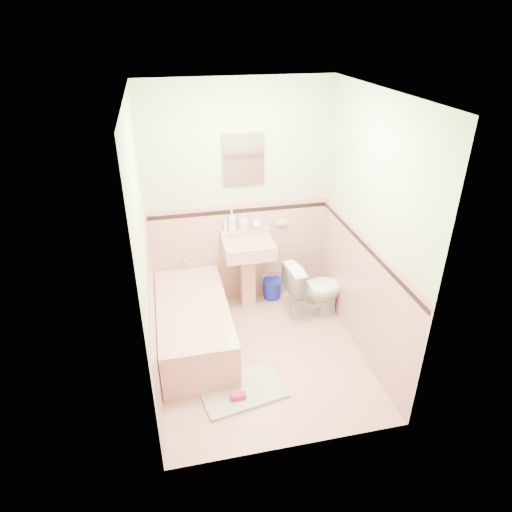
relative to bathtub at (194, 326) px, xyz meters
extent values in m
plane|color=#D49C8B|center=(0.63, -0.33, -0.23)|extent=(2.20, 2.20, 0.00)
plane|color=white|center=(0.63, -0.33, 2.27)|extent=(2.20, 2.20, 0.00)
plane|color=#F5E6C8|center=(0.63, 0.77, 1.02)|extent=(2.50, 0.00, 2.50)
plane|color=#F5E6C8|center=(0.63, -1.43, 1.02)|extent=(2.50, 0.00, 2.50)
plane|color=#F5E6C8|center=(-0.37, -0.33, 1.02)|extent=(0.00, 2.50, 2.50)
plane|color=#F5E6C8|center=(1.63, -0.33, 1.02)|extent=(0.00, 2.50, 2.50)
plane|color=#D7A090|center=(0.63, 0.76, 0.38)|extent=(2.00, 0.00, 2.00)
plane|color=#D7A090|center=(0.63, -1.42, 0.38)|extent=(2.00, 0.00, 2.00)
plane|color=#D7A090|center=(-0.36, -0.33, 0.38)|extent=(0.00, 2.20, 2.20)
plane|color=#D7A090|center=(1.62, -0.33, 0.38)|extent=(0.00, 2.20, 2.20)
plane|color=black|center=(0.63, 0.75, 0.90)|extent=(2.00, 0.00, 2.00)
plane|color=black|center=(0.63, -1.41, 0.90)|extent=(2.00, 0.00, 2.00)
plane|color=black|center=(-0.35, -0.33, 0.89)|extent=(0.00, 2.20, 2.20)
plane|color=black|center=(1.61, -0.33, 0.89)|extent=(0.00, 2.20, 2.20)
plane|color=#D49C91|center=(0.63, 0.75, 0.99)|extent=(2.00, 0.00, 2.00)
plane|color=#D49C91|center=(0.63, -1.41, 0.99)|extent=(2.00, 0.00, 2.00)
plane|color=#D49C91|center=(-0.35, -0.33, 1.00)|extent=(0.00, 2.20, 2.20)
plane|color=#D49C91|center=(1.61, -0.33, 1.00)|extent=(0.00, 2.20, 2.20)
cube|color=tan|center=(0.00, 0.00, 0.00)|extent=(0.70, 1.50, 0.45)
cylinder|color=silver|center=(0.00, 0.72, 0.41)|extent=(0.04, 0.12, 0.04)
cylinder|color=silver|center=(0.68, 0.67, 0.72)|extent=(0.02, 0.02, 0.10)
cube|color=white|center=(0.68, 0.74, 1.47)|extent=(0.43, 0.04, 0.54)
cube|color=tan|center=(1.10, 0.73, 0.72)|extent=(0.12, 0.07, 0.04)
imported|color=#B2B2B2|center=(0.54, 0.71, 0.81)|extent=(0.12, 0.12, 0.24)
imported|color=#B2B2B2|center=(0.66, 0.71, 0.78)|extent=(0.11, 0.11, 0.19)
imported|color=#B2B2B2|center=(0.81, 0.71, 0.76)|extent=(0.15, 0.15, 0.14)
cylinder|color=white|center=(0.46, 0.71, 0.75)|extent=(0.04, 0.04, 0.12)
imported|color=white|center=(1.36, 0.22, 0.11)|extent=(0.70, 0.45, 0.67)
cube|color=#91A287|center=(0.35, -0.76, -0.21)|extent=(0.81, 0.61, 0.03)
cube|color=#BF1E59|center=(0.29, -0.87, -0.17)|extent=(0.14, 0.07, 0.05)
camera|label=1|loc=(-0.17, -3.72, 2.78)|focal=31.49mm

